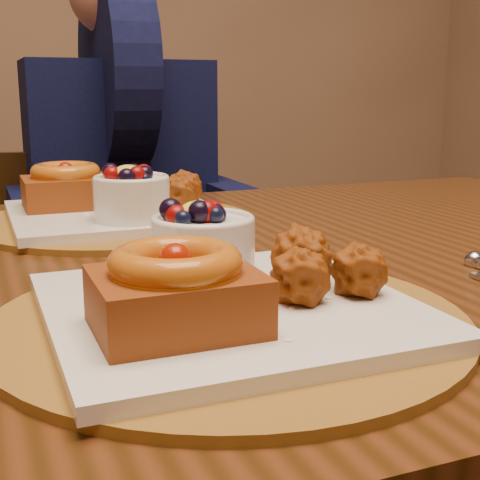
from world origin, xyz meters
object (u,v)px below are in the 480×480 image
Objects in this scene: dining_table at (159,327)px; chair_far at (74,330)px; place_setting_near at (223,292)px; diner at (119,145)px; place_setting_far at (114,205)px.

chair_far reaches higher than dining_table.
place_setting_near is at bearing -90.82° from dining_table.
diner is (0.13, 0.08, 0.37)m from chair_far.
dining_table is 0.76m from diner.
place_setting_far is (-0.00, 0.21, 0.11)m from dining_table.
place_setting_far reaches higher than chair_far.
chair_far is (-0.01, 0.87, -0.33)m from place_setting_near.
place_setting_near is 0.43m from place_setting_far.
place_setting_far is at bearing -74.27° from chair_far.
chair_far is 1.05× the size of diner.
diner reaches higher than dining_table.
place_setting_far reaches higher than place_setting_near.
chair_far is (-0.01, 0.44, -0.33)m from place_setting_far.
place_setting_near is 0.93m from chair_far.
place_setting_far is at bearing -103.22° from diner.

